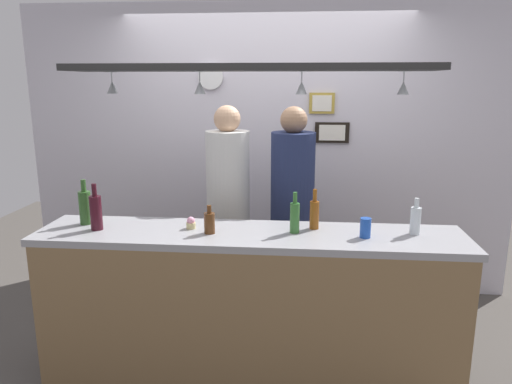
{
  "coord_description": "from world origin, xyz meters",
  "views": [
    {
      "loc": [
        0.31,
        -3.18,
        1.93
      ],
      "look_at": [
        0.0,
        0.1,
        1.16
      ],
      "focal_mm": 33.26,
      "sensor_mm": 36.0,
      "label": 1
    }
  ],
  "objects_px": {
    "person_left_white_patterned_shirt": "(228,194)",
    "picture_frame_upper_small": "(322,103)",
    "bottle_beer_brown_stubby": "(209,222)",
    "picture_frame_lower_pair": "(332,133)",
    "bottle_beer_amber_tall": "(314,214)",
    "bottle_wine_dark_red": "(96,212)",
    "bottle_soda_clear": "(415,220)",
    "wall_clock": "(211,77)",
    "bottle_beer_green_import": "(295,217)",
    "person_right_navy_shirt": "(292,196)",
    "cupcake": "(191,223)",
    "drink_can": "(365,228)",
    "bottle_champagne_green": "(85,207)"
  },
  "relations": [
    {
      "from": "person_right_navy_shirt",
      "to": "bottle_beer_brown_stubby",
      "type": "relative_size",
      "value": 9.7
    },
    {
      "from": "picture_frame_lower_pair",
      "to": "person_left_white_patterned_shirt",
      "type": "bearing_deg",
      "value": -143.08
    },
    {
      "from": "picture_frame_lower_pair",
      "to": "picture_frame_upper_small",
      "type": "distance_m",
      "value": 0.27
    },
    {
      "from": "person_right_navy_shirt",
      "to": "picture_frame_upper_small",
      "type": "distance_m",
      "value": 0.96
    },
    {
      "from": "bottle_wine_dark_red",
      "to": "bottle_champagne_green",
      "type": "distance_m",
      "value": 0.17
    },
    {
      "from": "person_left_white_patterned_shirt",
      "to": "picture_frame_upper_small",
      "type": "xyz_separation_m",
      "value": [
        0.74,
        0.63,
        0.68
      ]
    },
    {
      "from": "bottle_beer_green_import",
      "to": "bottle_beer_brown_stubby",
      "type": "height_order",
      "value": "bottle_beer_green_import"
    },
    {
      "from": "bottle_beer_brown_stubby",
      "to": "person_left_white_patterned_shirt",
      "type": "bearing_deg",
      "value": 90.54
    },
    {
      "from": "drink_can",
      "to": "cupcake",
      "type": "relative_size",
      "value": 1.56
    },
    {
      "from": "bottle_wine_dark_red",
      "to": "bottle_soda_clear",
      "type": "bearing_deg",
      "value": 2.71
    },
    {
      "from": "person_left_white_patterned_shirt",
      "to": "picture_frame_upper_small",
      "type": "relative_size",
      "value": 7.96
    },
    {
      "from": "person_right_navy_shirt",
      "to": "wall_clock",
      "type": "relative_size",
      "value": 7.94
    },
    {
      "from": "picture_frame_lower_pair",
      "to": "wall_clock",
      "type": "distance_m",
      "value": 1.18
    },
    {
      "from": "bottle_soda_clear",
      "to": "bottle_wine_dark_red",
      "type": "bearing_deg",
      "value": -177.29
    },
    {
      "from": "picture_frame_lower_pair",
      "to": "bottle_beer_amber_tall",
      "type": "bearing_deg",
      "value": -97.8
    },
    {
      "from": "drink_can",
      "to": "picture_frame_lower_pair",
      "type": "distance_m",
      "value": 1.51
    },
    {
      "from": "bottle_wine_dark_red",
      "to": "bottle_beer_amber_tall",
      "type": "xyz_separation_m",
      "value": [
        1.38,
        0.15,
        -0.02
      ]
    },
    {
      "from": "bottle_beer_green_import",
      "to": "bottle_champagne_green",
      "type": "relative_size",
      "value": 0.87
    },
    {
      "from": "picture_frame_upper_small",
      "to": "bottle_soda_clear",
      "type": "bearing_deg",
      "value": -68.16
    },
    {
      "from": "person_left_white_patterned_shirt",
      "to": "bottle_soda_clear",
      "type": "relative_size",
      "value": 7.62
    },
    {
      "from": "bottle_beer_amber_tall",
      "to": "person_left_white_patterned_shirt",
      "type": "bearing_deg",
      "value": 134.92
    },
    {
      "from": "bottle_beer_brown_stubby",
      "to": "picture_frame_lower_pair",
      "type": "relative_size",
      "value": 0.6
    },
    {
      "from": "person_right_navy_shirt",
      "to": "bottle_wine_dark_red",
      "type": "relative_size",
      "value": 5.82
    },
    {
      "from": "bottle_beer_green_import",
      "to": "picture_frame_lower_pair",
      "type": "relative_size",
      "value": 0.87
    },
    {
      "from": "person_left_white_patterned_shirt",
      "to": "wall_clock",
      "type": "xyz_separation_m",
      "value": [
        -0.24,
        0.62,
        0.91
      ]
    },
    {
      "from": "bottle_beer_amber_tall",
      "to": "bottle_beer_brown_stubby",
      "type": "bearing_deg",
      "value": -166.38
    },
    {
      "from": "bottle_champagne_green",
      "to": "bottle_beer_amber_tall",
      "type": "relative_size",
      "value": 1.15
    },
    {
      "from": "bottle_beer_amber_tall",
      "to": "drink_can",
      "type": "distance_m",
      "value": 0.34
    },
    {
      "from": "bottle_beer_green_import",
      "to": "bottle_beer_amber_tall",
      "type": "relative_size",
      "value": 1.0
    },
    {
      "from": "person_left_white_patterned_shirt",
      "to": "bottle_wine_dark_red",
      "type": "height_order",
      "value": "person_left_white_patterned_shirt"
    },
    {
      "from": "person_left_white_patterned_shirt",
      "to": "picture_frame_lower_pair",
      "type": "xyz_separation_m",
      "value": [
        0.84,
        0.63,
        0.43
      ]
    },
    {
      "from": "bottle_beer_amber_tall",
      "to": "picture_frame_lower_pair",
      "type": "bearing_deg",
      "value": 82.2
    },
    {
      "from": "bottle_beer_brown_stubby",
      "to": "picture_frame_lower_pair",
      "type": "xyz_separation_m",
      "value": [
        0.83,
        1.45,
        0.41
      ]
    },
    {
      "from": "bottle_soda_clear",
      "to": "cupcake",
      "type": "bearing_deg",
      "value": -179.26
    },
    {
      "from": "person_left_white_patterned_shirt",
      "to": "cupcake",
      "type": "relative_size",
      "value": 22.46
    },
    {
      "from": "picture_frame_upper_small",
      "to": "wall_clock",
      "type": "xyz_separation_m",
      "value": [
        -0.98,
        -0.01,
        0.22
      ]
    },
    {
      "from": "person_right_navy_shirt",
      "to": "bottle_beer_brown_stubby",
      "type": "bearing_deg",
      "value": -121.36
    },
    {
      "from": "picture_frame_upper_small",
      "to": "wall_clock",
      "type": "relative_size",
      "value": 1.0
    },
    {
      "from": "bottle_wine_dark_red",
      "to": "wall_clock",
      "type": "distance_m",
      "value": 1.73
    },
    {
      "from": "bottle_beer_brown_stubby",
      "to": "picture_frame_lower_pair",
      "type": "bearing_deg",
      "value": 60.22
    },
    {
      "from": "bottle_soda_clear",
      "to": "wall_clock",
      "type": "bearing_deg",
      "value": 138.57
    },
    {
      "from": "bottle_wine_dark_red",
      "to": "bottle_beer_green_import",
      "type": "bearing_deg",
      "value": 2.49
    },
    {
      "from": "bottle_champagne_green",
      "to": "person_right_navy_shirt",
      "type": "bearing_deg",
      "value": 27.24
    },
    {
      "from": "person_left_white_patterned_shirt",
      "to": "person_right_navy_shirt",
      "type": "xyz_separation_m",
      "value": [
        0.51,
        0.0,
        -0.0
      ]
    },
    {
      "from": "bottle_wine_dark_red",
      "to": "cupcake",
      "type": "xyz_separation_m",
      "value": [
        0.59,
        0.08,
        -0.08
      ]
    },
    {
      "from": "bottle_soda_clear",
      "to": "picture_frame_lower_pair",
      "type": "height_order",
      "value": "picture_frame_lower_pair"
    },
    {
      "from": "person_left_white_patterned_shirt",
      "to": "person_right_navy_shirt",
      "type": "relative_size",
      "value": 1.0
    },
    {
      "from": "picture_frame_upper_small",
      "to": "person_left_white_patterned_shirt",
      "type": "bearing_deg",
      "value": -139.65
    },
    {
      "from": "bottle_beer_brown_stubby",
      "to": "drink_can",
      "type": "height_order",
      "value": "bottle_beer_brown_stubby"
    },
    {
      "from": "person_right_navy_shirt",
      "to": "wall_clock",
      "type": "bearing_deg",
      "value": 140.16
    }
  ]
}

